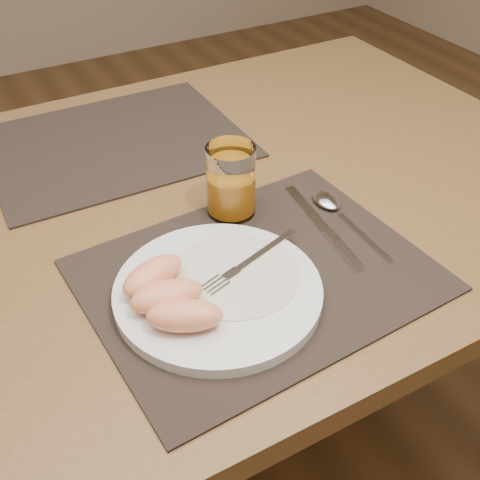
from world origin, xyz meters
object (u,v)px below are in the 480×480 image
at_px(plate, 218,291).
at_px(fork, 244,265).
at_px(table, 178,241).
at_px(spoon, 331,205).
at_px(placemat_near, 258,275).
at_px(knife, 328,232).
at_px(juice_glass, 231,184).
at_px(placemat_far, 115,142).

relative_size(plate, fork, 1.57).
relative_size(table, spoon, 7.31).
height_order(placemat_near, spoon, spoon).
xyz_separation_m(fork, spoon, (0.20, 0.07, -0.01)).
bearing_deg(knife, table, 129.40).
relative_size(fork, juice_glass, 1.54).
bearing_deg(fork, placemat_far, 93.46).
relative_size(placemat_near, fork, 2.62).
bearing_deg(knife, plate, -169.13).
height_order(placemat_far, juice_glass, juice_glass).
distance_m(table, placemat_far, 0.24).
bearing_deg(table, juice_glass, -50.61).
bearing_deg(knife, juice_glass, 129.41).
bearing_deg(placemat_far, spoon, -58.62).
bearing_deg(placemat_far, placemat_near, -84.26).
xyz_separation_m(placemat_far, knife, (0.18, -0.41, 0.00)).
xyz_separation_m(placemat_far, fork, (0.03, -0.43, 0.02)).
relative_size(table, placemat_near, 3.11).
distance_m(plate, juice_glass, 0.19).
height_order(table, juice_glass, juice_glass).
bearing_deg(spoon, fork, -160.35).
height_order(fork, knife, fork).
height_order(placemat_far, spoon, spoon).
bearing_deg(fork, juice_glass, 67.92).
bearing_deg(juice_glass, knife, -50.59).
height_order(plate, spoon, plate).
xyz_separation_m(placemat_far, juice_glass, (0.08, -0.30, 0.05)).
xyz_separation_m(placemat_near, fork, (-0.02, 0.01, 0.02)).
bearing_deg(plate, fork, 20.55).
bearing_deg(placemat_near, table, 96.08).
bearing_deg(fork, knife, 7.63).
xyz_separation_m(table, placemat_far, (-0.02, 0.22, 0.09)).
bearing_deg(fork, placemat_near, -19.23).
relative_size(fork, spoon, 0.90).
relative_size(table, plate, 5.19).
bearing_deg(spoon, placemat_far, 121.38).
relative_size(placemat_far, spoon, 2.35).
xyz_separation_m(fork, knife, (0.15, 0.02, -0.02)).
height_order(fork, spoon, fork).
relative_size(plate, juice_glass, 2.42).
distance_m(fork, knife, 0.16).
relative_size(plate, spoon, 1.41).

